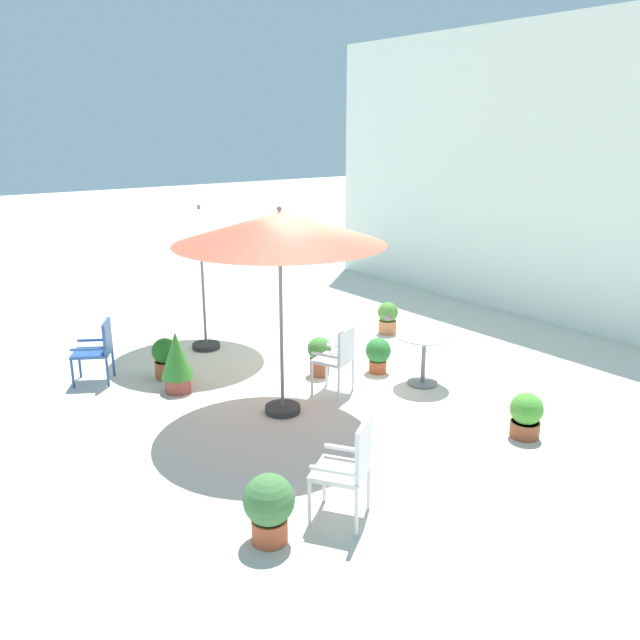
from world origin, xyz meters
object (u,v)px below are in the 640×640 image
object	(u,v)px
patio_chair_1	(98,348)
potted_plant_0	(177,360)
potted_plant_4	(319,355)
potted_plant_6	(165,357)
cafe_table_0	(424,350)
potted_plant_2	(378,354)
patio_umbrella_1	(280,229)
potted_plant_3	(526,415)
patio_chair_2	(338,356)
patio_umbrella_0	(199,219)
patio_chair_0	(349,464)
potted_plant_1	(270,505)
potted_plant_5	(388,317)

from	to	relation	value
patio_chair_1	potted_plant_0	bearing A→B (deg)	35.98
potted_plant_4	potted_plant_6	world-z (taller)	potted_plant_6
cafe_table_0	potted_plant_2	bearing A→B (deg)	-165.07
patio_umbrella_1	potted_plant_3	bearing A→B (deg)	39.44
patio_chair_1	potted_plant_3	size ratio (longest dim) A/B	1.65
cafe_table_0	patio_chair_2	distance (m)	1.23
patio_chair_1	patio_umbrella_0	bearing A→B (deg)	101.62
potted_plant_2	patio_chair_0	bearing A→B (deg)	-46.24
potted_plant_1	patio_chair_0	bearing A→B (deg)	77.54
cafe_table_0	patio_chair_1	distance (m)	4.48
patio_umbrella_0	cafe_table_0	distance (m)	3.91
potted_plant_3	potted_plant_2	bearing A→B (deg)	179.42
patio_chair_0	patio_chair_2	bearing A→B (deg)	143.18
potted_plant_6	patio_umbrella_0	bearing A→B (deg)	127.24
potted_plant_2	potted_plant_5	size ratio (longest dim) A/B	0.94
potted_plant_0	potted_plant_6	bearing A→B (deg)	171.46
potted_plant_0	potted_plant_6	distance (m)	0.59
cafe_table_0	patio_chair_2	xyz separation A→B (m)	(-0.45, -1.14, 0.04)
patio_umbrella_1	potted_plant_5	xyz separation A→B (m)	(-1.57, 3.24, -2.00)
potted_plant_0	potted_plant_2	bearing A→B (deg)	67.21
potted_plant_1	potted_plant_3	distance (m)	3.39
patio_chair_2	potted_plant_5	world-z (taller)	patio_chair_2
patio_umbrella_0	potted_plant_6	xyz separation A→B (m)	(0.79, -1.04, -1.76)
patio_chair_2	potted_plant_2	world-z (taller)	patio_chair_2
patio_chair_2	potted_plant_6	distance (m)	2.49
patio_chair_0	potted_plant_1	xyz separation A→B (m)	(-0.16, -0.74, -0.21)
potted_plant_3	patio_umbrella_0	bearing A→B (deg)	-163.70
potted_plant_6	potted_plant_4	bearing A→B (deg)	55.58
cafe_table_0	potted_plant_2	size ratio (longest dim) A/B	1.47
potted_plant_3	potted_plant_4	size ratio (longest dim) A/B	0.94
potted_plant_0	potted_plant_3	bearing A→B (deg)	35.49
potted_plant_1	potted_plant_4	bearing A→B (deg)	136.54
patio_umbrella_0	patio_chair_1	distance (m)	2.44
potted_plant_2	potted_plant_5	bearing A→B (deg)	132.71
potted_plant_3	patio_chair_2	bearing A→B (deg)	-157.72
potted_plant_1	potted_plant_6	size ratio (longest dim) A/B	1.07
patio_chair_2	potted_plant_6	world-z (taller)	patio_chair_2
potted_plant_5	potted_plant_2	bearing A→B (deg)	-47.29
potted_plant_1	potted_plant_2	bearing A→B (deg)	125.10
potted_plant_1	cafe_table_0	bearing A→B (deg)	115.11
potted_plant_1	potted_plant_5	size ratio (longest dim) A/B	1.14
patio_chair_2	potted_plant_0	bearing A→B (deg)	-129.35
patio_umbrella_0	potted_plant_4	size ratio (longest dim) A/B	4.10
potted_plant_3	potted_plant_5	bearing A→B (deg)	159.72
patio_chair_1	potted_plant_5	world-z (taller)	patio_chair_1
patio_umbrella_1	potted_plant_1	world-z (taller)	patio_umbrella_1
potted_plant_0	potted_plant_2	distance (m)	2.83
cafe_table_0	patio_chair_1	world-z (taller)	patio_chair_1
patio_chair_2	potted_plant_0	xyz separation A→B (m)	(-1.36, -1.65, -0.08)
patio_chair_1	potted_plant_3	distance (m)	5.66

